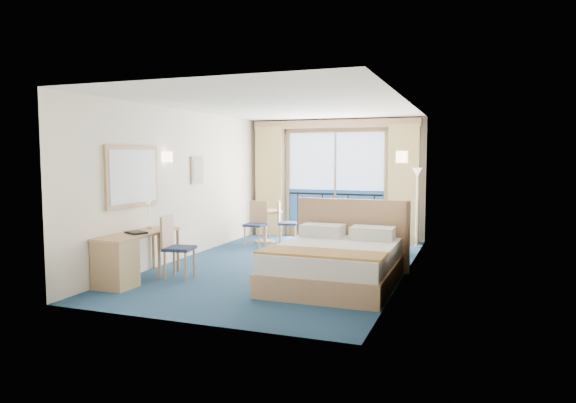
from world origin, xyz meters
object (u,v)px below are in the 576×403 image
Objects in this scene: table_chair_b at (257,221)px; desk at (121,259)px; armchair at (379,232)px; desk_chair at (174,243)px; nightstand at (397,250)px; floor_lamp at (417,187)px; round_table at (265,218)px; bed at (336,262)px; table_chair_a at (284,220)px.

desk is at bearing -96.82° from table_chair_b.
desk_chair is at bearing 9.42° from armchair.
floor_lamp is (0.10, 2.00, 0.97)m from nightstand.
nightstand is 3.41m from round_table.
bed is 2.89× the size of round_table.
round_table is at bearing 67.61° from table_chair_a.
desk is 0.84m from desk_chair.
nightstand is at bearing -17.63° from table_chair_b.
nightstand is 0.69× the size of round_table.
table_chair_b is at bearing 120.08° from table_chair_a.
nightstand is at bearing 38.34° from desk.
bed is 3.78m from floor_lamp.
round_table is at bearing -170.75° from floor_lamp.
bed is 2.43× the size of table_chair_a.
table_chair_b reaches higher than desk.
nightstand is 3.71m from desk_chair.
round_table is (-2.52, 0.19, 0.16)m from armchair.
nightstand is 3.20m from table_chair_b.
floor_lamp is 2.13× the size of round_table.
armchair reaches higher than nightstand.
desk is 4.29m from round_table.
table_chair_b is (0.03, 3.06, -0.02)m from desk_chair.
armchair is at bearing -132.22° from floor_lamp.
desk_chair is 3.57m from round_table.
table_chair_a is at bearing 122.82° from bed.
desk_chair is at bearing 155.84° from table_chair_a.
desk_chair is (-2.52, -3.38, 0.18)m from armchair.
desk is at bearing -157.48° from bed.
desk_chair is (-2.42, -0.49, 0.21)m from bed.
armchair is 0.83× the size of desk_chair.
desk_chair is 3.06m from table_chair_b.
armchair is 0.88× the size of table_chair_a.
table_chair_b is at bearing -9.03° from desk_chair.
bed is 3.10m from desk.
nightstand is at bearing -92.92° from floor_lamp.
desk is at bearing -127.06° from floor_lamp.
bed reaches higher than table_chair_a.
floor_lamp is 6.04m from desk.
desk is 4.31m from table_chair_a.
table_chair_b is (-2.49, -0.32, 0.16)m from armchair.
armchair is 0.86× the size of table_chair_b.
nightstand is (0.65, 1.59, -0.06)m from bed.
armchair is (0.11, 2.89, 0.04)m from bed.
floor_lamp is at bearing 87.08° from nightstand.
armchair is 2.53m from round_table.
table_chair_b reaches higher than armchair.
desk is 1.69× the size of table_chair_a.
armchair is at bearing -110.68° from table_chair_a.
desk_chair is 3.55m from table_chair_a.
table_chair_b reaches higher than nightstand.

